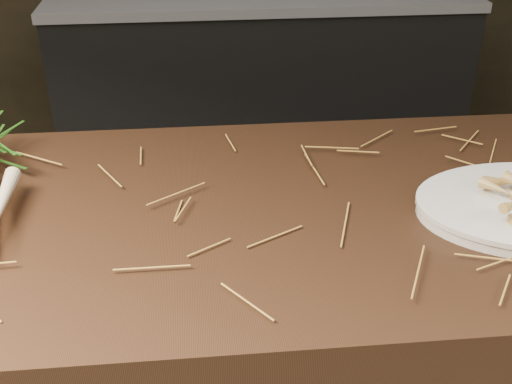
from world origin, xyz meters
The scene contains 2 objects.
back_counter centered at (0.30, 2.18, 0.42)m, with size 1.82×0.62×0.84m.
straw_bedding centered at (0.00, 0.30, 0.91)m, with size 1.40×0.60×0.02m, color #A7802C, non-canonical shape.
Camera 1 is at (0.00, -0.64, 1.48)m, focal length 45.00 mm.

